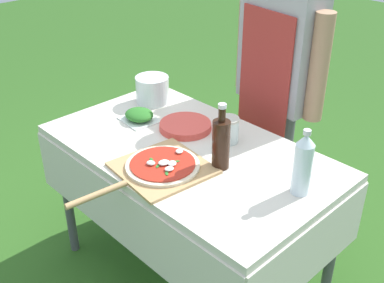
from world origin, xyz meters
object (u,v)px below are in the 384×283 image
object	(u,v)px
herb_container	(139,115)
sauce_jar	(228,131)
oil_bottle	(221,143)
pizza_on_peel	(160,168)
prep_table	(189,166)
water_bottle	(303,164)
plate_stack	(185,126)
mixing_tub	(152,90)
person_cook	(277,77)

from	to	relation	value
herb_container	sauce_jar	size ratio (longest dim) A/B	1.62
oil_bottle	sauce_jar	world-z (taller)	oil_bottle
pizza_on_peel	herb_container	bearing A→B (deg)	158.16
prep_table	water_bottle	xyz separation A→B (m)	(0.51, 0.07, 0.21)
oil_bottle	plate_stack	bearing A→B (deg)	160.17
pizza_on_peel	mixing_tub	xyz separation A→B (m)	(-0.51, 0.39, 0.05)
water_bottle	herb_container	distance (m)	0.87
pizza_on_peel	prep_table	bearing A→B (deg)	109.51
person_cook	plate_stack	world-z (taller)	person_cook
herb_container	sauce_jar	bearing A→B (deg)	19.83
mixing_tub	oil_bottle	bearing A→B (deg)	-16.79
oil_bottle	sauce_jar	size ratio (longest dim) A/B	2.44
pizza_on_peel	plate_stack	world-z (taller)	pizza_on_peel
water_bottle	herb_container	xyz separation A→B (m)	(-0.86, -0.06, -0.10)
person_cook	prep_table	bearing A→B (deg)	99.08
person_cook	sauce_jar	distance (m)	0.48
herb_container	oil_bottle	bearing A→B (deg)	-2.21
person_cook	pizza_on_peel	world-z (taller)	person_cook
herb_container	plate_stack	bearing A→B (deg)	24.67
prep_table	water_bottle	bearing A→B (deg)	8.17
mixing_tub	pizza_on_peel	bearing A→B (deg)	-37.35
prep_table	oil_bottle	distance (m)	0.28
person_cook	plate_stack	distance (m)	0.54
pizza_on_peel	mixing_tub	size ratio (longest dim) A/B	3.59
herb_container	plate_stack	size ratio (longest dim) A/B	0.76
mixing_tub	plate_stack	distance (m)	0.34
person_cook	sauce_jar	world-z (taller)	person_cook
pizza_on_peel	plate_stack	bearing A→B (deg)	126.96
person_cook	water_bottle	distance (m)	0.76
water_bottle	sauce_jar	size ratio (longest dim) A/B	2.30
water_bottle	pizza_on_peel	bearing A→B (deg)	-149.37
pizza_on_peel	oil_bottle	xyz separation A→B (m)	(0.15, 0.19, 0.10)
mixing_tub	sauce_jar	bearing A→B (deg)	-2.62
prep_table	water_bottle	size ratio (longest dim) A/B	4.93
person_cook	oil_bottle	world-z (taller)	person_cook
plate_stack	water_bottle	bearing A→B (deg)	-3.05
prep_table	person_cook	size ratio (longest dim) A/B	0.85
water_bottle	prep_table	bearing A→B (deg)	-171.83
pizza_on_peel	sauce_jar	size ratio (longest dim) A/B	5.29
oil_bottle	herb_container	bearing A→B (deg)	177.79
oil_bottle	mixing_tub	bearing A→B (deg)	163.21
water_bottle	sauce_jar	distance (m)	0.45
herb_container	person_cook	bearing A→B (deg)	61.83
pizza_on_peel	water_bottle	bearing A→B (deg)	36.94
plate_stack	herb_container	bearing A→B (deg)	-155.33
pizza_on_peel	herb_container	size ratio (longest dim) A/B	3.27
person_cook	herb_container	size ratio (longest dim) A/B	8.23
prep_table	pizza_on_peel	bearing A→B (deg)	-76.80
oil_bottle	mixing_tub	distance (m)	0.68
oil_bottle	water_bottle	size ratio (longest dim) A/B	1.06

